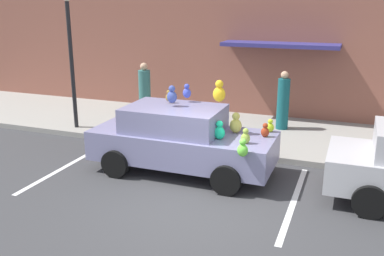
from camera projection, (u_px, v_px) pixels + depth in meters
ground_plane at (198, 209)px, 8.34m from camera, size 60.00×60.00×0.00m
sidewalk at (256, 134)px, 12.80m from camera, size 24.00×4.00×0.15m
storefront_building at (275, 22)px, 13.84m from camera, size 24.00×1.25×6.40m
parking_stripe_front at (294, 201)px, 8.66m from camera, size 0.12×3.60×0.01m
parking_stripe_rear at (67, 166)px, 10.52m from camera, size 0.12×3.60×0.01m
plush_covered_car at (181, 139)px, 9.97m from camera, size 4.20×1.97×2.20m
teddy_bear_on_sidewalk at (141, 119)px, 12.66m from camera, size 0.43×0.36×0.82m
street_lamp_post at (70, 47)px, 12.54m from camera, size 0.28×0.28×3.97m
pedestrian_near_shopfront at (283, 102)px, 12.85m from camera, size 0.36×0.36×1.74m
pedestrian_walking_past at (145, 92)px, 14.33m from camera, size 0.39×0.39×1.77m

